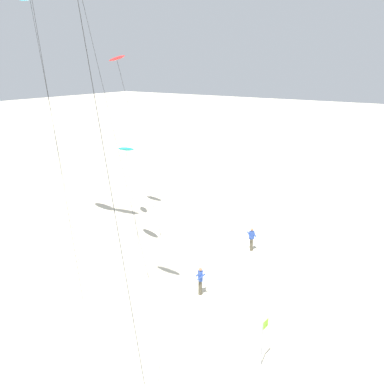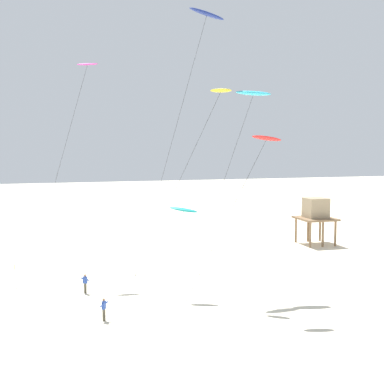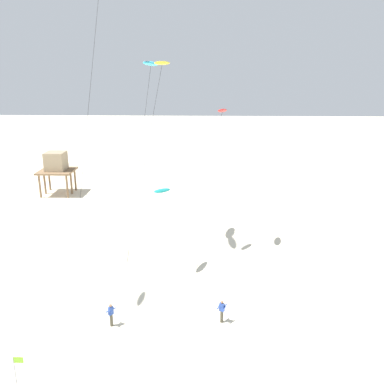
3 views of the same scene
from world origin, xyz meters
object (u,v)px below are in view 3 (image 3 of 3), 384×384
object	(u,v)px
kite_yellow	(161,68)
kite_flyer_middle	(222,311)
kite_flyer_nearest	(111,314)
marker_flag	(17,366)
kite_red	(222,113)
kite_teal	(162,191)
kite_cyan	(151,65)
stilt_house	(56,165)

from	to	relation	value
kite_yellow	kite_flyer_middle	bearing A→B (deg)	-64.80
kite_flyer_nearest	marker_flag	world-z (taller)	marker_flag
kite_red	kite_teal	distance (m)	9.18
kite_cyan	stilt_house	world-z (taller)	kite_cyan
kite_flyer_middle	stilt_house	world-z (taller)	stilt_house
kite_teal	stilt_house	xyz separation A→B (m)	(-16.84, 22.00, -3.04)
kite_cyan	marker_flag	xyz separation A→B (m)	(-5.01, -20.63, -15.62)
kite_teal	stilt_house	distance (m)	27.88
kite_flyer_middle	kite_flyer_nearest	bearing A→B (deg)	-174.94
marker_flag	kite_yellow	bearing A→B (deg)	69.52
kite_flyer_nearest	kite_flyer_middle	xyz separation A→B (m)	(7.51, 0.66, 0.00)
kite_red	kite_yellow	bearing A→B (deg)	-158.84
kite_cyan	marker_flag	distance (m)	26.36
kite_yellow	kite_flyer_nearest	xyz separation A→B (m)	(-2.59, -11.11, -15.95)
kite_teal	kite_flyer_middle	size ratio (longest dim) A/B	4.54
kite_yellow	kite_flyer_middle	world-z (taller)	kite_yellow
kite_flyer_nearest	stilt_house	xyz separation A→B (m)	(-14.05, 29.97, 3.28)
kite_yellow	kite_cyan	size ratio (longest dim) A/B	1.00
kite_yellow	kite_cyan	distance (m)	3.90
kite_teal	kite_flyer_nearest	distance (m)	10.55
kite_flyer_middle	marker_flag	distance (m)	13.03
kite_flyer_middle	stilt_house	xyz separation A→B (m)	(-21.56, 29.31, 3.28)
kite_yellow	marker_flag	size ratio (longest dim) A/B	8.30
kite_yellow	stilt_house	bearing A→B (deg)	131.43
kite_teal	marker_flag	world-z (taller)	kite_teal
kite_red	marker_flag	distance (m)	24.98
kite_cyan	kite_flyer_nearest	bearing A→B (deg)	-94.88
kite_red	kite_flyer_middle	bearing A→B (deg)	-91.01
kite_flyer_middle	marker_flag	size ratio (longest dim) A/B	0.80
kite_flyer_middle	marker_flag	bearing A→B (deg)	-149.88
kite_teal	kite_flyer_nearest	xyz separation A→B (m)	(-2.79, -7.97, -6.32)
kite_teal	kite_yellow	bearing A→B (deg)	93.58
kite_red	kite_flyer_nearest	bearing A→B (deg)	-120.54
kite_red	stilt_house	xyz separation A→B (m)	(-21.78, 16.88, -8.85)
kite_yellow	kite_flyer_nearest	bearing A→B (deg)	-103.14
marker_flag	kite_teal	bearing A→B (deg)	64.70
kite_yellow	kite_red	bearing A→B (deg)	21.16
kite_cyan	marker_flag	bearing A→B (deg)	-103.64
stilt_house	marker_flag	world-z (taller)	stilt_house
kite_flyer_nearest	kite_flyer_middle	size ratio (longest dim) A/B	1.00
kite_cyan	stilt_house	xyz separation A→B (m)	(-15.31, 15.20, -12.94)
kite_yellow	kite_flyer_nearest	world-z (taller)	kite_yellow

